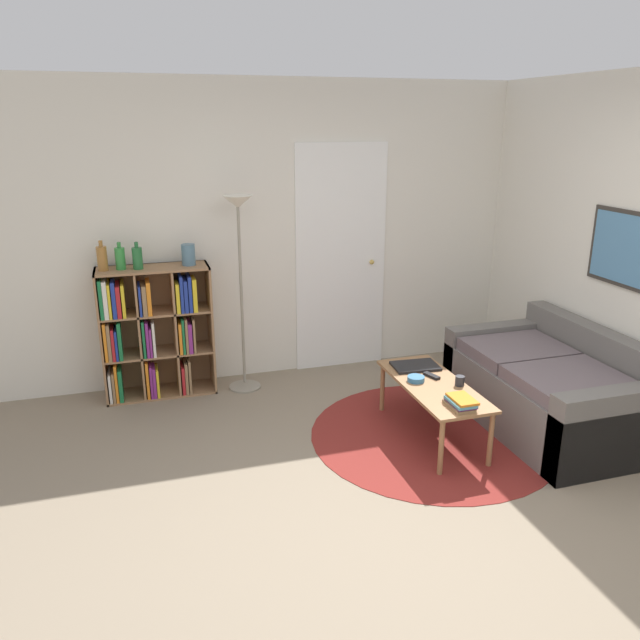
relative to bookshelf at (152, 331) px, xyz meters
name	(u,v)px	position (x,y,z in m)	size (l,w,h in m)	color
ground_plane	(413,529)	(1.31, -2.38, -0.57)	(14.00, 14.00, 0.00)	gray
wall_back	(298,233)	(1.33, 0.21, 0.72)	(7.03, 0.11, 2.60)	silver
wall_right	(587,246)	(3.35, -1.10, 0.74)	(0.08, 5.57, 2.60)	silver
rug	(433,435)	(1.94, -1.38, -0.56)	(1.83, 1.83, 0.01)	maroon
bookshelf	(152,331)	(0.00, 0.00, 0.00)	(0.91, 0.34, 1.11)	#936B47
floor_lamp	(239,240)	(0.75, -0.10, 0.75)	(0.28, 0.28, 1.68)	gray
couch	(554,390)	(2.89, -1.48, -0.28)	(0.94, 1.57, 0.75)	#66605B
coffee_table	(433,389)	(1.92, -1.38, -0.19)	(0.45, 1.09, 0.42)	#996B42
laptop	(415,366)	(1.93, -1.06, -0.13)	(0.36, 0.27, 0.02)	black
bowl	(416,379)	(1.81, -1.31, -0.12)	(0.13, 0.13, 0.04)	teal
book_stack_on_table	(461,403)	(1.91, -1.79, -0.11)	(0.16, 0.23, 0.07)	olive
cup	(460,381)	(2.08, -1.47, -0.11)	(0.07, 0.07, 0.07)	#28282D
remote	(432,376)	(1.96, -1.27, -0.13)	(0.09, 0.15, 0.02)	black
bottle_left	(102,258)	(-0.33, 0.00, 0.65)	(0.08, 0.08, 0.24)	olive
bottle_middle	(120,258)	(-0.20, 0.00, 0.64)	(0.08, 0.08, 0.22)	#2D8438
bottle_right	(137,258)	(-0.07, -0.03, 0.64)	(0.08, 0.08, 0.22)	#236633
vase_on_shelf	(188,255)	(0.34, 0.00, 0.63)	(0.11, 0.11, 0.17)	slate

